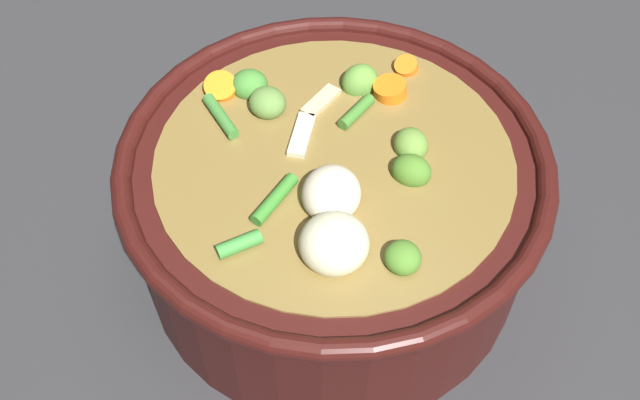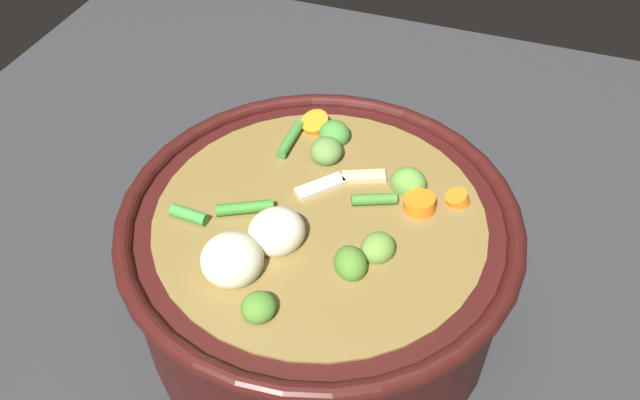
% 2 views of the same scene
% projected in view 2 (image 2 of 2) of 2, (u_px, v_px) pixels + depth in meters
% --- Properties ---
extents(ground_plane, '(1.10, 1.10, 0.00)m').
position_uv_depth(ground_plane, '(320.00, 307.00, 0.62)').
color(ground_plane, '#2D2D30').
extents(cooking_pot, '(0.33, 0.33, 0.15)m').
position_uv_depth(cooking_pot, '(319.00, 260.00, 0.57)').
color(cooking_pot, '#38110F').
rests_on(cooking_pot, ground_plane).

